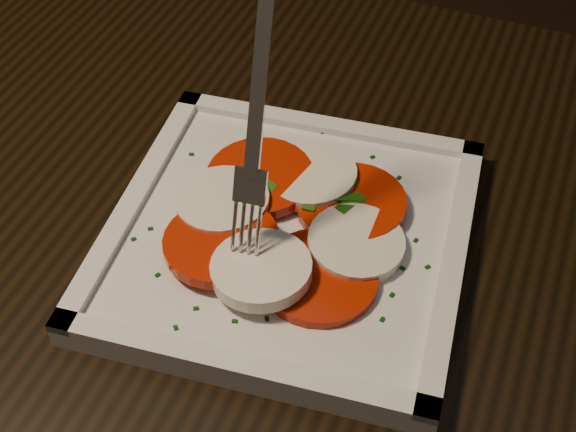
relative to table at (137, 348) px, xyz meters
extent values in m
cube|color=black|center=(0.00, 0.00, 0.08)|extent=(1.27, 0.91, 0.04)
cube|color=black|center=(-0.01, 0.77, -0.20)|extent=(0.51, 0.51, 0.04)
cylinder|color=black|center=(-0.14, 0.56, -0.45)|extent=(0.04, 0.04, 0.41)
cylinder|color=black|center=(0.21, 0.64, -0.45)|extent=(0.04, 0.04, 0.41)
cylinder|color=black|center=(-0.23, 0.91, -0.45)|extent=(0.04, 0.04, 0.41)
cylinder|color=black|center=(0.13, 0.99, -0.45)|extent=(0.04, 0.04, 0.41)
cube|color=silver|center=(0.10, 0.07, 0.11)|extent=(0.29, 0.29, 0.01)
cylinder|color=#B91804|center=(0.13, 0.04, 0.12)|extent=(0.08, 0.08, 0.01)
cylinder|color=white|center=(0.14, 0.08, 0.12)|extent=(0.07, 0.07, 0.01)
cylinder|color=#B91804|center=(0.13, 0.11, 0.12)|extent=(0.08, 0.08, 0.01)
cylinder|color=white|center=(0.09, 0.12, 0.12)|extent=(0.07, 0.07, 0.01)
cylinder|color=#B91804|center=(0.06, 0.10, 0.12)|extent=(0.08, 0.08, 0.01)
cylinder|color=white|center=(0.05, 0.06, 0.12)|extent=(0.07, 0.07, 0.01)
cylinder|color=#B91804|center=(0.07, 0.03, 0.13)|extent=(0.08, 0.08, 0.01)
cylinder|color=white|center=(0.10, 0.02, 0.13)|extent=(0.07, 0.07, 0.02)
cube|color=#21570F|center=(0.06, 0.08, 0.12)|extent=(0.02, 0.04, 0.00)
cube|color=#21570F|center=(0.06, 0.07, 0.12)|extent=(0.03, 0.04, 0.00)
cube|color=#21570F|center=(0.10, 0.10, 0.12)|extent=(0.02, 0.03, 0.00)
cube|color=#21570F|center=(0.05, 0.11, 0.12)|extent=(0.01, 0.03, 0.00)
cube|color=#21570F|center=(0.08, 0.12, 0.12)|extent=(0.03, 0.02, 0.00)
cube|color=#21570F|center=(0.13, 0.11, 0.12)|extent=(0.02, 0.03, 0.00)
cube|color=#21570F|center=(0.13, 0.11, 0.12)|extent=(0.03, 0.02, 0.01)
cube|color=#21570F|center=(0.04, 0.06, 0.12)|extent=(0.04, 0.02, 0.00)
cube|color=#21570F|center=(0.11, 0.12, 0.12)|extent=(0.03, 0.02, 0.00)
cube|color=#21570F|center=(0.06, 0.05, 0.12)|extent=(0.03, 0.01, 0.00)
cube|color=#0A370A|center=(0.18, 0.07, 0.11)|extent=(0.00, 0.00, 0.00)
cube|color=#0A370A|center=(-0.01, 0.11, 0.11)|extent=(0.00, 0.00, 0.00)
cube|color=#0A370A|center=(0.01, 0.03, 0.11)|extent=(0.00, 0.00, 0.00)
cube|color=#0A370A|center=(0.18, 0.05, 0.11)|extent=(0.00, 0.00, 0.00)
cube|color=#0A370A|center=(0.17, 0.08, 0.11)|extent=(0.00, 0.00, 0.00)
cube|color=#0A370A|center=(0.07, 0.17, 0.11)|extent=(0.00, 0.00, 0.00)
cube|color=#0A370A|center=(0.18, 0.03, 0.11)|extent=(0.00, 0.00, 0.00)
cube|color=#0A370A|center=(0.12, 0.17, 0.11)|extent=(0.00, 0.00, 0.00)
cube|color=#0A370A|center=(0.07, -0.03, 0.11)|extent=(0.00, 0.00, 0.00)
cube|color=#0A370A|center=(0.14, 0.15, 0.11)|extent=(0.00, 0.00, 0.00)
cube|color=#0A370A|center=(0.04, 0.00, 0.11)|extent=(0.00, 0.00, 0.00)
cube|color=#0A370A|center=(0.01, 0.01, 0.11)|extent=(0.00, 0.00, 0.00)
cube|color=#0A370A|center=(0.07, -0.02, 0.11)|extent=(0.00, 0.00, 0.00)
cube|color=#0A370A|center=(0.18, 0.10, 0.11)|extent=(0.00, 0.00, 0.00)
cube|color=#0A370A|center=(0.12, 0.00, 0.11)|extent=(0.00, 0.00, 0.00)
cube|color=#0A370A|center=(0.14, 0.15, 0.11)|extent=(0.00, 0.00, 0.00)
cube|color=#0A370A|center=(0.08, 0.15, 0.11)|extent=(0.00, 0.00, 0.00)
cube|color=#0A370A|center=(0.03, 0.03, 0.11)|extent=(0.00, 0.00, 0.00)
cube|color=#0A370A|center=(0.10, -0.01, 0.11)|extent=(0.00, 0.00, 0.00)
cube|color=#0A370A|center=(0.19, 0.08, 0.11)|extent=(0.00, 0.00, 0.00)
cube|color=#0A370A|center=(0.15, 0.01, 0.11)|extent=(0.00, 0.00, 0.00)
camera|label=1|loc=(0.27, -0.26, 0.52)|focal=50.00mm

